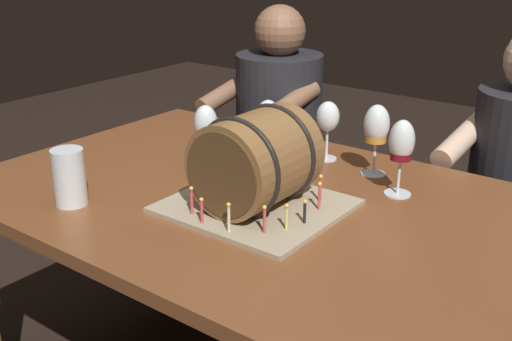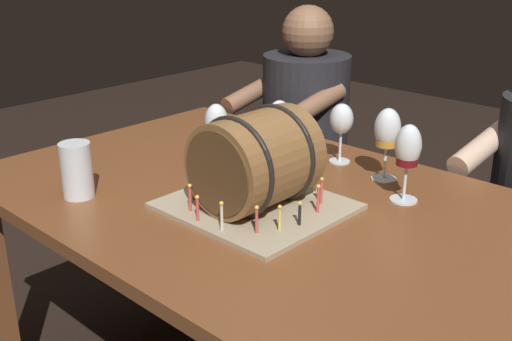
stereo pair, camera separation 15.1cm
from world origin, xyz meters
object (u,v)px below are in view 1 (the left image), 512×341
at_px(wine_glass_red, 402,145).
at_px(wine_glass_amber, 376,128).
at_px(wine_glass_rose, 206,126).
at_px(person_seated_left, 278,156).
at_px(dining_table, 253,227).
at_px(wine_glass_empty, 328,118).
at_px(barrel_cake, 256,165).
at_px(beer_pint, 70,180).
at_px(wine_glass_white, 268,122).

bearing_deg(wine_glass_red, wine_glass_amber, 142.03).
distance_m(wine_glass_amber, wine_glass_rose, 0.47).
relative_size(wine_glass_amber, person_seated_left, 0.18).
relative_size(dining_table, wine_glass_empty, 8.38).
relative_size(dining_table, barrel_cake, 3.66).
bearing_deg(person_seated_left, wine_glass_amber, -35.21).
bearing_deg(beer_pint, person_seated_left, 97.55).
bearing_deg(beer_pint, wine_glass_rose, 74.07).
xyz_separation_m(barrel_cake, wine_glass_white, (-0.16, 0.26, 0.02)).
xyz_separation_m(wine_glass_amber, wine_glass_white, (-0.28, -0.12, -0.00)).
distance_m(wine_glass_white, person_seated_left, 0.78).
bearing_deg(barrel_cake, wine_glass_red, 50.42).
relative_size(wine_glass_empty, beer_pint, 1.23).
xyz_separation_m(barrel_cake, beer_pint, (-0.38, -0.26, -0.05)).
height_order(wine_glass_rose, beer_pint, wine_glass_rose).
relative_size(wine_glass_empty, wine_glass_amber, 0.88).
relative_size(barrel_cake, wine_glass_red, 2.02).
bearing_deg(wine_glass_empty, wine_glass_white, -125.12).
xyz_separation_m(wine_glass_empty, wine_glass_rose, (-0.23, -0.29, 0.00)).
distance_m(wine_glass_empty, beer_pint, 0.76).
bearing_deg(wine_glass_red, wine_glass_rose, -162.20).
distance_m(barrel_cake, person_seated_left, 1.05).
bearing_deg(wine_glass_white, dining_table, -63.90).
distance_m(wine_glass_amber, wine_glass_red, 0.15).
xyz_separation_m(wine_glass_rose, beer_pint, (-0.11, -0.39, -0.07)).
xyz_separation_m(barrel_cake, wine_glass_empty, (-0.05, 0.41, 0.01)).
bearing_deg(barrel_cake, wine_glass_amber, 71.93).
relative_size(dining_table, wine_glass_amber, 7.36).
height_order(wine_glass_red, wine_glass_white, wine_glass_red).
bearing_deg(beer_pint, wine_glass_empty, 63.53).
relative_size(wine_glass_amber, wine_glass_rose, 1.06).
bearing_deg(wine_glass_amber, person_seated_left, 144.79).
height_order(wine_glass_empty, wine_glass_rose, wine_glass_rose).
distance_m(dining_table, wine_glass_amber, 0.44).
distance_m(wine_glass_red, beer_pint, 0.84).
relative_size(barrel_cake, person_seated_left, 0.36).
height_order(beer_pint, person_seated_left, person_seated_left).
bearing_deg(dining_table, wine_glass_empty, 88.22).
xyz_separation_m(wine_glass_red, beer_pint, (-0.63, -0.55, -0.07)).
distance_m(dining_table, beer_pint, 0.49).
relative_size(barrel_cake, wine_glass_amber, 2.01).
bearing_deg(wine_glass_white, wine_glass_red, 4.38).
bearing_deg(wine_glass_rose, beer_pint, -105.93).
xyz_separation_m(dining_table, person_seated_left, (-0.47, 0.78, -0.12)).
distance_m(beer_pint, person_seated_left, 1.15).
bearing_deg(wine_glass_empty, wine_glass_amber, -10.14).
relative_size(wine_glass_amber, wine_glass_red, 1.01).
bearing_deg(beer_pint, barrel_cake, 34.10).
bearing_deg(wine_glass_rose, wine_glass_white, 48.80).
relative_size(wine_glass_red, person_seated_left, 0.18).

